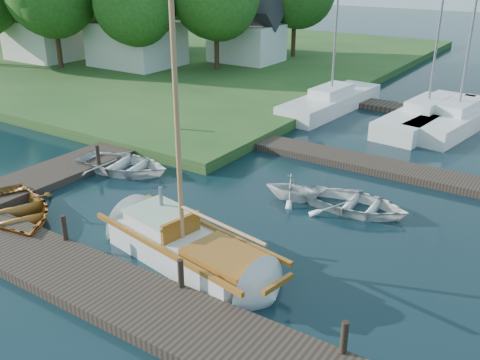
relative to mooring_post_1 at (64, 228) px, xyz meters
The scene contains 22 objects.
ground 5.87m from the mooring_post_1, 59.04° to the left, with size 160.00×160.00×0.00m, color black.
near_dock 3.21m from the mooring_post_1, 18.43° to the right, with size 18.00×2.20×0.30m, color black.
left_dock 8.62m from the mooring_post_1, 125.54° to the left, with size 2.20×18.00×0.30m, color black.
far_dock 12.55m from the mooring_post_1, 66.50° to the left, with size 14.00×1.60×0.30m, color black.
shore 36.80m from the mooring_post_1, 132.80° to the left, with size 50.00×40.00×0.50m, color #234D1D.
mooring_post_1 is the anchor object (origin of this frame).
mooring_post_2 4.50m from the mooring_post_1, ahead, with size 0.16×0.16×0.80m, color black.
mooring_post_3 9.00m from the mooring_post_1, ahead, with size 0.16×0.16×0.80m, color black.
mooring_post_4 6.40m from the mooring_post_1, 128.66° to the left, with size 0.16×0.16×0.80m, color black.
mooring_post_5 10.77m from the mooring_post_1, 111.80° to the left, with size 0.16×0.16×0.80m, color black.
sailboat 3.96m from the mooring_post_1, 21.92° to the left, with size 7.38×3.17×9.83m.
dinghy 2.92m from the mooring_post_1, behind, with size 3.05×4.28×0.89m, color #8C4C10.
tender_a 6.28m from the mooring_post_1, 119.39° to the left, with size 2.91×4.07×0.84m, color silver.
tender_b 8.00m from the mooring_post_1, 59.70° to the left, with size 1.75×2.03×1.07m, color silver.
tender_c 9.66m from the mooring_post_1, 49.12° to the left, with size 2.58×3.61×0.75m, color silver.
marina_boat_0 18.92m from the mooring_post_1, 89.98° to the left, with size 2.82×8.56×11.08m.
marina_boat_1 19.86m from the mooring_post_1, 74.28° to the left, with size 3.13×8.99×10.34m.
marina_boat_2 20.53m from the mooring_post_1, 70.47° to the left, with size 3.44×8.47×12.56m.
house_a 27.11m from the mooring_post_1, 128.99° to the left, with size 6.30×5.00×6.29m.
house_b 31.47m from the mooring_post_1, 142.77° to the left, with size 5.77×4.50×5.79m.
house_c 29.22m from the mooring_post_1, 112.17° to the left, with size 5.25×4.00×5.28m.
tree_2 24.67m from the mooring_post_1, 128.21° to the left, with size 5.83×5.75×7.82m.
Camera 1 is at (9.24, -13.90, 8.22)m, focal length 40.00 mm.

